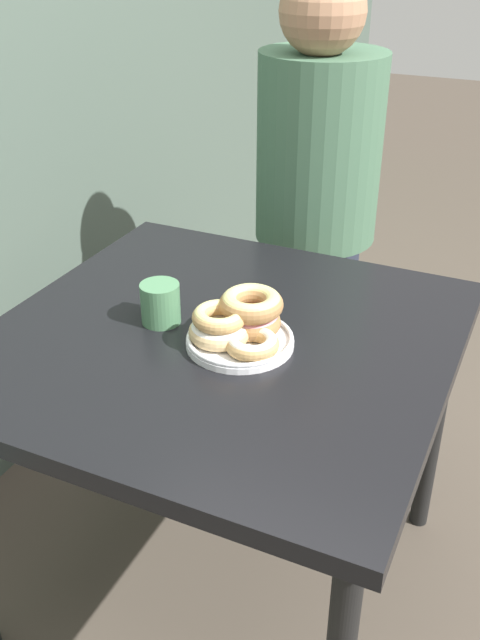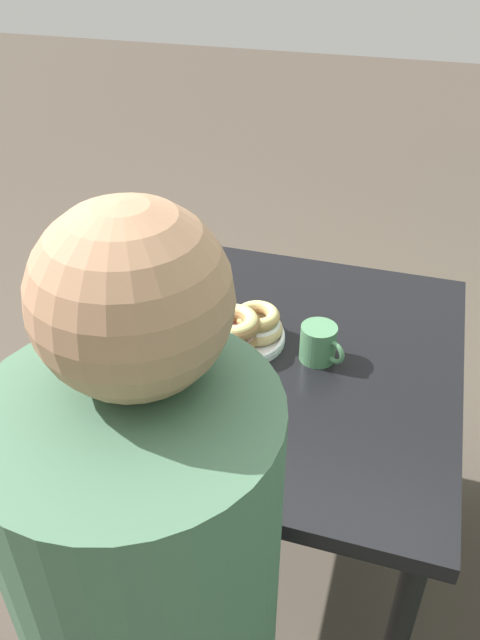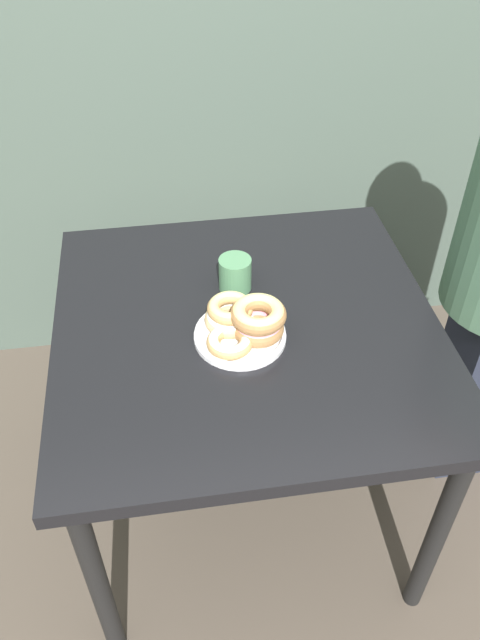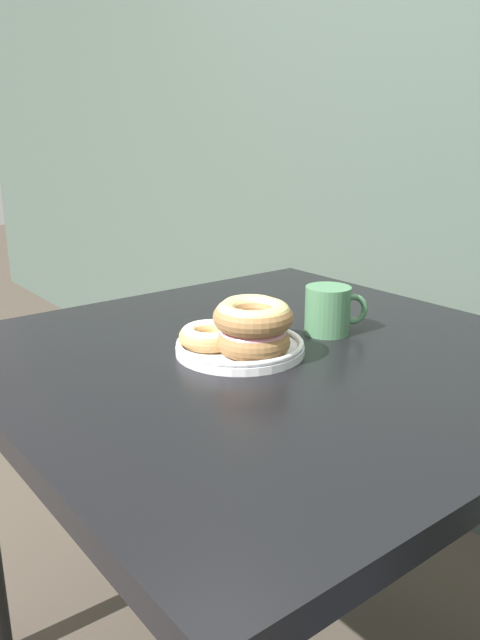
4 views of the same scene
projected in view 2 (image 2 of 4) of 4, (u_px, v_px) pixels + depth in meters
ground_plane at (170, 519)px, 2.03m from camera, size 14.00×14.00×0.00m
dining_table at (258, 375)px, 1.57m from camera, size 0.96×0.96×0.76m
donut_plate at (241, 327)px, 1.52m from camera, size 0.24×0.24×0.10m
coffee_mug at (319, 343)px, 1.47m from camera, size 0.09×0.11×0.09m
person_figure at (153, 632)px, 0.91m from camera, size 0.37×0.35×1.44m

